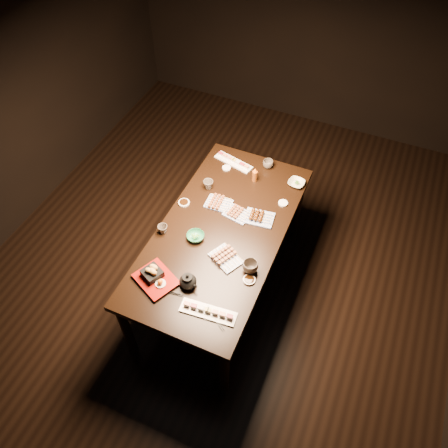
{
  "coord_description": "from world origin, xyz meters",
  "views": [
    {
      "loc": [
        0.92,
        -1.97,
        3.3
      ],
      "look_at": [
        0.08,
        -0.05,
        0.77
      ],
      "focal_mm": 35.0,
      "sensor_mm": 36.0,
      "label": 1
    }
  ],
  "objects": [
    {
      "name": "teacup_mid_right",
      "position": [
        0.41,
        -0.34,
        0.79
      ],
      "size": [
        0.12,
        0.12,
        0.09
      ],
      "primitive_type": "imported",
      "rotation": [
        0.0,
        0.0,
        0.15
      ],
      "color": "#4E453C",
      "rests_on": "dining_table"
    },
    {
      "name": "sauce_dish_nw",
      "position": [
        -0.15,
        0.54,
        0.76
      ],
      "size": [
        0.09,
        0.09,
        0.01
      ],
      "primitive_type": "cylinder",
      "rotation": [
        0.0,
        0.0,
        0.22
      ],
      "color": "white",
      "rests_on": "dining_table"
    },
    {
      "name": "sauce_dish_west",
      "position": [
        -0.3,
        0.04,
        0.76
      ],
      "size": [
        0.11,
        0.11,
        0.02
      ],
      "primitive_type": "cylinder",
      "rotation": [
        0.0,
        0.0,
        -0.23
      ],
      "color": "white",
      "rests_on": "dining_table"
    },
    {
      "name": "dining_table",
      "position": [
        0.08,
        -0.1,
        0.38
      ],
      "size": [
        1.03,
        1.86,
        0.75
      ],
      "primitive_type": "cube",
      "rotation": [
        0.0,
        0.0,
        -0.08
      ],
      "color": "black",
      "rests_on": "ground"
    },
    {
      "name": "edamame_bowl_green",
      "position": [
        -0.06,
        -0.24,
        0.77
      ],
      "size": [
        0.17,
        0.17,
        0.04
      ],
      "primitive_type": "imported",
      "rotation": [
        0.0,
        0.0,
        -0.35
      ],
      "color": "#297F50",
      "rests_on": "dining_table"
    },
    {
      "name": "sauce_dish_east",
      "position": [
        0.42,
        0.35,
        0.76
      ],
      "size": [
        0.09,
        0.09,
        0.01
      ],
      "primitive_type": "cylinder",
      "rotation": [
        0.0,
        0.0,
        -0.16
      ],
      "color": "white",
      "rests_on": "dining_table"
    },
    {
      "name": "sushi_platter_far",
      "position": [
        -0.12,
        0.63,
        0.77
      ],
      "size": [
        0.36,
        0.18,
        0.04
      ],
      "primitive_type": null,
      "rotation": [
        0.0,
        0.0,
        2.9
      ],
      "color": "white",
      "rests_on": "dining_table"
    },
    {
      "name": "ground",
      "position": [
        0.0,
        0.0,
        0.0
      ],
      "size": [
        5.0,
        5.0,
        0.0
      ],
      "primitive_type": "plane",
      "color": "black",
      "rests_on": "ground"
    },
    {
      "name": "chopsticks_se",
      "position": [
        0.33,
        -0.77,
        0.75
      ],
      "size": [
        0.19,
        0.15,
        0.01
      ],
      "primitive_type": null,
      "rotation": [
        0.0,
        0.0,
        -0.63
      ],
      "color": "black",
      "rests_on": "dining_table"
    },
    {
      "name": "edamame_bowl_cream",
      "position": [
        0.45,
        0.59,
        0.77
      ],
      "size": [
        0.15,
        0.15,
        0.03
      ],
      "primitive_type": "imported",
      "rotation": [
        0.0,
        0.0,
        -0.11
      ],
      "color": "beige",
      "rests_on": "dining_table"
    },
    {
      "name": "teacup_far_left",
      "position": [
        -0.2,
        0.27,
        0.79
      ],
      "size": [
        0.1,
        0.1,
        0.08
      ],
      "primitive_type": "imported",
      "rotation": [
        0.0,
        0.0,
        -0.3
      ],
      "color": "#4E453C",
      "rests_on": "dining_table"
    },
    {
      "name": "yakitori_plate_left",
      "position": [
        -0.05,
        0.14,
        0.78
      ],
      "size": [
        0.21,
        0.16,
        0.05
      ],
      "primitive_type": null,
      "rotation": [
        0.0,
        0.0,
        0.05
      ],
      "color": "#828EB6",
      "rests_on": "dining_table"
    },
    {
      "name": "chopsticks_near",
      "position": [
        -0.03,
        -0.73,
        0.75
      ],
      "size": [
        0.2,
        0.04,
        0.01
      ],
      "primitive_type": null,
      "rotation": [
        0.0,
        0.0,
        0.11
      ],
      "color": "black",
      "rests_on": "dining_table"
    },
    {
      "name": "sushi_platter_near",
      "position": [
        0.28,
        -0.76,
        0.77
      ],
      "size": [
        0.38,
        0.14,
        0.05
      ],
      "primitive_type": null,
      "rotation": [
        0.0,
        0.0,
        0.1
      ],
      "color": "white",
      "rests_on": "dining_table"
    },
    {
      "name": "tempura_tray",
      "position": [
        -0.15,
        -0.68,
        0.8
      ],
      "size": [
        0.35,
        0.32,
        0.1
      ],
      "primitive_type": null,
      "rotation": [
        0.0,
        0.0,
        -0.44
      ],
      "color": "black",
      "rests_on": "dining_table"
    },
    {
      "name": "yakitori_plate_right",
      "position": [
        0.22,
        -0.32,
        0.78
      ],
      "size": [
        0.27,
        0.24,
        0.06
      ],
      "primitive_type": null,
      "rotation": [
        0.0,
        0.0,
        -0.48
      ],
      "color": "#828EB6",
      "rests_on": "dining_table"
    },
    {
      "name": "yakitori_plate_center",
      "position": [
        0.13,
        0.1,
        0.78
      ],
      "size": [
        0.22,
        0.18,
        0.05
      ],
      "primitive_type": null,
      "rotation": [
        0.0,
        0.0,
        -0.18
      ],
      "color": "#828EB6",
      "rests_on": "dining_table"
    },
    {
      "name": "tsukune_plate",
      "position": [
        0.3,
        0.13,
        0.78
      ],
      "size": [
        0.24,
        0.19,
        0.06
      ],
      "primitive_type": null,
      "rotation": [
        0.0,
        0.0,
        0.12
      ],
      "color": "#828EB6",
      "rests_on": "dining_table"
    },
    {
      "name": "teapot",
      "position": [
        0.07,
        -0.62,
        0.81
      ],
      "size": [
        0.17,
        0.17,
        0.12
      ],
      "primitive_type": null,
      "rotation": [
        0.0,
        0.0,
        -0.3
      ],
      "color": "black",
      "rests_on": "dining_table"
    },
    {
      "name": "teacup_far_right",
      "position": [
        0.16,
        0.7,
        0.78
      ],
      "size": [
        0.11,
        0.11,
        0.07
      ],
      "primitive_type": "imported",
      "rotation": [
        0.0,
        0.0,
        -0.36
      ],
      "color": "#4E453C",
      "rests_on": "dining_table"
    },
    {
      "name": "condiment_bottle",
      "position": [
        0.12,
        0.5,
        0.82
      ],
      "size": [
        0.05,
        0.05,
        0.13
      ],
      "primitive_type": "cylinder",
      "rotation": [
        0.0,
        0.0,
        -0.26
      ],
      "color": "brown",
      "rests_on": "dining_table"
    },
    {
      "name": "teacup_near_left",
      "position": [
        -0.31,
        -0.28,
        0.78
      ],
      "size": [
        0.08,
        0.08,
        0.07
      ],
      "primitive_type": "imported",
      "rotation": [
        0.0,
        0.0,
        0.08
      ],
      "color": "#4E453C",
      "rests_on": "dining_table"
    },
    {
      "name": "sauce_dish_se",
      "position": [
        0.43,
        -0.42,
        0.76
      ],
      "size": [
        0.11,
        0.11,
        0.02
      ],
      "primitive_type": "cylinder",
      "rotation": [
        0.0,
        0.0,
        -0.35
      ],
      "color": "white",
      "rests_on": "dining_table"
    }
  ]
}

